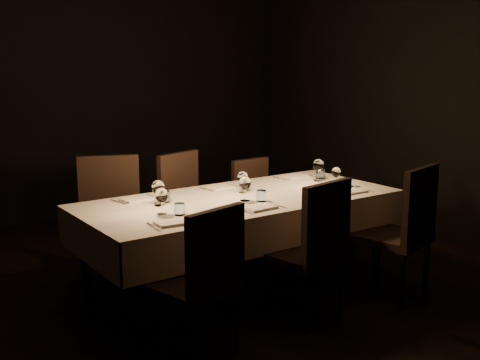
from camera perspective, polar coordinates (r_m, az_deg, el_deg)
room at (r=4.58m, az=0.00°, el=7.36°), size 5.01×6.01×3.01m
dining_table at (r=4.71m, az=0.00°, el=-2.54°), size 2.52×1.12×0.76m
chair_near_left at (r=3.70m, az=-3.59°, el=-9.02°), size 0.56×0.56×0.97m
place_setting_near_left at (r=4.12m, az=-6.73°, el=-2.53°), size 0.35×0.41×0.19m
chair_near_center at (r=4.24m, az=6.80°, el=-6.09°), size 0.56×0.56×1.01m
place_setting_near_center at (r=4.49m, az=1.26°, el=-1.27°), size 0.36×0.42×0.19m
chair_near_right at (r=4.75m, az=15.15°, el=-4.33°), size 0.61×0.61×1.04m
place_setting_near_right at (r=5.09m, az=9.88°, el=-0.04°), size 0.30×0.39×0.17m
chair_far_left at (r=5.04m, az=-12.18°, el=-3.28°), size 0.65×0.65×1.04m
place_setting_far_left at (r=4.54m, az=-8.24°, el=-1.25°), size 0.36×0.41×0.19m
chair_far_center at (r=5.36m, az=-4.85°, el=-2.35°), size 0.61×0.61×1.01m
place_setting_far_center at (r=4.92m, az=-0.35°, el=-0.23°), size 0.32×0.40×0.18m
chair_far_right at (r=5.81m, az=1.57°, el=-1.88°), size 0.44×0.44×0.88m
place_setting_far_right at (r=5.41m, az=6.78°, el=0.86°), size 0.36×0.42×0.20m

